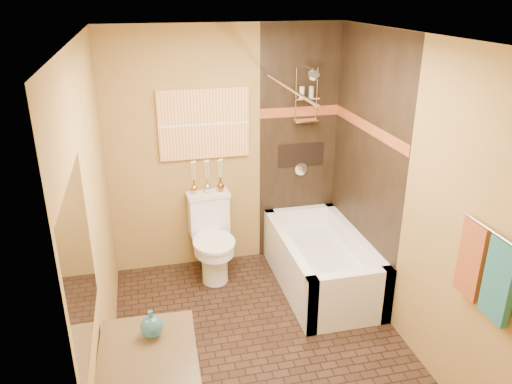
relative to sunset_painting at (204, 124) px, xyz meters
name	(u,v)px	position (x,y,z in m)	size (l,w,h in m)	color
floor	(261,344)	(0.22, -1.48, -1.55)	(3.00, 3.00, 0.00)	black
wall_left	(96,226)	(-0.98, -1.48, -0.30)	(0.02, 3.00, 2.50)	#A58140
wall_right	(407,195)	(1.42, -1.48, -0.30)	(0.02, 3.00, 2.50)	#A58140
wall_back	(226,151)	(0.22, 0.02, -0.30)	(2.40, 0.02, 2.50)	#A58140
wall_front	(338,334)	(0.22, -2.98, -0.30)	(2.40, 0.02, 2.50)	#A58140
ceiling	(263,36)	(0.22, -1.48, 0.95)	(3.00, 3.00, 0.00)	silver
alcove_tile_back	(299,146)	(1.00, 0.01, -0.30)	(0.85, 0.01, 2.50)	black
alcove_tile_right	(365,165)	(1.41, -0.73, -0.30)	(0.01, 1.50, 2.50)	black
mosaic_band_back	(300,112)	(1.00, 0.00, 0.07)	(0.85, 0.01, 0.10)	maroon
mosaic_band_right	(368,127)	(1.40, -0.73, 0.07)	(0.01, 1.50, 0.10)	maroon
alcove_niche	(301,155)	(1.02, 0.01, -0.40)	(0.50, 0.01, 0.25)	black
shower_fixtures	(306,109)	(1.02, -0.10, 0.12)	(0.24, 0.33, 1.16)	silver
curtain_rod	(287,87)	(0.62, -0.73, 0.47)	(0.03, 0.03, 1.55)	silver
towel_bar	(492,231)	(1.37, -2.53, -0.10)	(0.02, 0.02, 0.55)	silver
towel_teal	(499,281)	(1.38, -2.66, -0.37)	(0.05, 0.22, 0.52)	#1A5956
towel_rust	(472,260)	(1.38, -2.40, -0.37)	(0.05, 0.22, 0.52)	brown
sunset_painting	(204,124)	(0.00, 0.00, 0.00)	(0.90, 0.04, 0.70)	orange
vanity_mirror	(81,267)	(-0.97, -2.48, -0.05)	(0.01, 1.00, 0.90)	white
bathtub	(321,266)	(1.02, -0.73, -1.33)	(0.80, 1.50, 0.55)	white
toilet	(212,238)	(0.00, -0.28, -1.12)	(0.45, 0.65, 0.85)	white
teal_bottle	(152,324)	(-0.65, -2.23, -0.63)	(0.14, 0.14, 0.22)	#256271
bud_vases	(207,176)	(0.00, -0.09, -0.51)	(0.34, 0.07, 0.34)	gold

